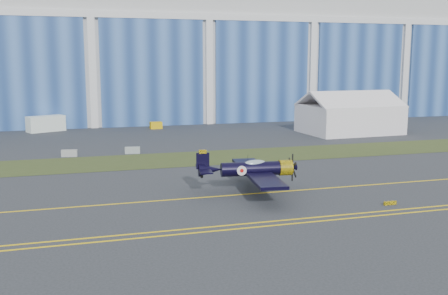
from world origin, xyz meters
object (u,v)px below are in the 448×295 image
object	(u,v)px
shipping_container	(46,124)
tug	(156,125)
tent	(350,112)
warbird	(251,169)

from	to	relation	value
shipping_container	tug	distance (m)	19.27
tent	shipping_container	world-z (taller)	tent
warbird	tug	world-z (taller)	warbird
warbird	tent	world-z (taller)	tent
tent	tug	xyz separation A→B (m)	(-31.13, 14.85, -3.02)
tug	tent	bearing A→B (deg)	-27.49
warbird	tent	xyz separation A→B (m)	(29.95, 34.42, 1.37)
warbird	shipping_container	distance (m)	54.97
warbird	tug	distance (m)	49.30
shipping_container	tent	bearing A→B (deg)	-43.16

